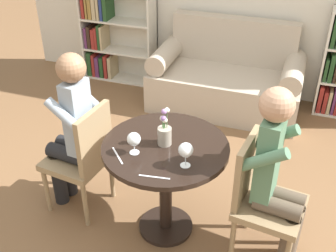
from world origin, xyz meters
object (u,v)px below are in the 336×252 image
at_px(bookshelf_left, 111,35).
at_px(chair_right, 261,196).
at_px(wine_glass_right, 186,151).
at_px(couch, 226,80).
at_px(wine_glass_left, 134,140).
at_px(person_right, 278,177).
at_px(chair_left, 84,155).
at_px(person_left, 71,131).
at_px(flower_vase, 164,132).

distance_m(bookshelf_left, chair_right, 3.09).
bearing_deg(wine_glass_right, bookshelf_left, 125.10).
relative_size(couch, wine_glass_left, 10.59).
height_order(person_right, wine_glass_left, person_right).
xyz_separation_m(couch, chair_right, (0.65, -1.96, 0.18)).
xyz_separation_m(chair_left, wine_glass_right, (0.84, -0.19, 0.37)).
xyz_separation_m(bookshelf_left, wine_glass_right, (1.69, -2.40, 0.31)).
xyz_separation_m(chair_right, person_right, (0.09, -0.02, 0.19)).
height_order(chair_left, chair_right, same).
height_order(couch, wine_glass_right, couch).
bearing_deg(couch, wine_glass_right, -84.99).
height_order(person_left, wine_glass_right, person_left).
height_order(couch, wine_glass_left, couch).
bearing_deg(bookshelf_left, person_left, -70.83).
distance_m(couch, chair_right, 2.07).
xyz_separation_m(couch, bookshelf_left, (-1.50, 0.27, 0.24)).
xyz_separation_m(person_left, wine_glass_left, (0.58, -0.18, 0.17)).
relative_size(couch, chair_left, 1.76).
relative_size(chair_left, person_left, 0.70).
distance_m(couch, person_right, 2.14).
relative_size(chair_right, wine_glass_right, 5.51).
distance_m(couch, wine_glass_right, 2.21).
height_order(chair_right, person_left, person_left).
xyz_separation_m(couch, chair_left, (-0.65, -1.95, 0.18)).
bearing_deg(chair_left, person_right, 95.62).
bearing_deg(chair_right, chair_left, 96.75).
xyz_separation_m(wine_glass_left, wine_glass_right, (0.35, -0.02, 0.01)).
distance_m(person_left, person_right, 1.47).
bearing_deg(chair_left, person_left, -94.65).
xyz_separation_m(chair_right, wine_glass_right, (-0.46, -0.18, 0.37)).
bearing_deg(bookshelf_left, chair_left, -69.01).
height_order(person_left, flower_vase, person_left).
bearing_deg(chair_right, couch, 25.56).
bearing_deg(person_left, bookshelf_left, -154.02).
bearing_deg(bookshelf_left, person_right, -45.11).
distance_m(chair_left, wine_glass_right, 0.93).
distance_m(couch, flower_vase, 2.03).
xyz_separation_m(person_right, wine_glass_right, (-0.55, -0.16, 0.18)).
bearing_deg(person_left, person_right, 95.01).
distance_m(chair_right, person_right, 0.21).
bearing_deg(person_right, chair_left, 96.02).
relative_size(wine_glass_right, flower_vase, 0.61).
bearing_deg(chair_left, wine_glass_right, 84.28).
xyz_separation_m(bookshelf_left, chair_right, (2.15, -2.22, -0.05)).
relative_size(couch, flower_vase, 5.90).
distance_m(chair_left, chair_right, 1.30).
relative_size(person_right, wine_glass_left, 8.60).
xyz_separation_m(bookshelf_left, person_left, (0.76, -2.20, 0.13)).
xyz_separation_m(person_left, flower_vase, (0.72, -0.03, 0.16)).
height_order(couch, flower_vase, flower_vase).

